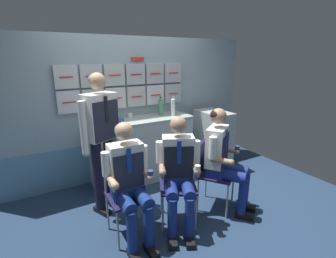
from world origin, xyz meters
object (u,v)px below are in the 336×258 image
Objects in this scene: folding_chair_by_counter at (209,167)px; espresso_cup_small at (121,119)px; crew_member_standing at (101,132)px; water_bottle_blue_cap at (173,107)px; folding_chair_right at (177,176)px; service_trolley at (213,137)px; crew_member_left at (129,179)px; folding_chair_left at (124,185)px; crew_member_right at (179,169)px; crew_member_by_counter at (223,156)px; snack_banana at (102,121)px.

folding_chair_by_counter is 1.39m from espresso_cup_small.
crew_member_standing is 0.66m from espresso_cup_small.
water_bottle_blue_cap is at bearing -0.95° from espresso_cup_small.
folding_chair_right is at bearing -77.01° from espresso_cup_small.
service_trolley is at bearing 35.30° from folding_chair_right.
water_bottle_blue_cap is (1.20, 1.15, 0.41)m from crew_member_left.
folding_chair_left is at bearing -140.74° from water_bottle_blue_cap.
crew_member_standing reaches higher than folding_chair_by_counter.
crew_member_right reaches higher than folding_chair_right.
folding_chair_left is at bearing 169.29° from crew_member_by_counter.
espresso_cup_small reaches higher than snack_banana.
crew_member_standing is 1.37m from water_bottle_blue_cap.
crew_member_standing is (-0.07, 0.50, 0.47)m from folding_chair_left.
crew_member_by_counter is (1.18, -0.06, 0.02)m from crew_member_left.
crew_member_standing is 22.83× the size of espresso_cup_small.
folding_chair_right is 1.21m from espresso_cup_small.
crew_member_left is 1.18m from crew_member_by_counter.
water_bottle_blue_cap is at bearing 60.91° from folding_chair_right.
service_trolley is 0.77× the size of crew_member_right.
snack_banana is at bearing 173.76° from water_bottle_blue_cap.
folding_chair_by_counter is at bearing -26.96° from crew_member_standing.
crew_member_by_counter is 1.72m from snack_banana.
crew_member_by_counter is 0.76× the size of crew_member_standing.
crew_member_left is 4.25× the size of water_bottle_blue_cap.
folding_chair_left is 1.00× the size of folding_chair_right.
crew_member_by_counter is (1.18, -0.22, 0.18)m from folding_chair_left.
water_bottle_blue_cap is at bearing 61.25° from crew_member_right.
snack_banana is (-0.25, 0.11, -0.02)m from espresso_cup_small.
crew_member_right is 0.59m from folding_chair_by_counter.
water_bottle_blue_cap reaches higher than folding_chair_by_counter.
service_trolley is 0.57× the size of crew_member_standing.
espresso_cup_small reaches higher than folding_chair_right.
folding_chair_by_counter is (1.09, 0.07, -0.15)m from crew_member_left.
water_bottle_blue_cap is 1.11m from snack_banana.
espresso_cup_small is at bearing -22.89° from snack_banana.
folding_chair_right is 0.23m from crew_member_right.
crew_member_by_counter is 1.50m from espresso_cup_small.
folding_chair_right is 0.51× the size of crew_member_standing.
crew_member_standing is (-1.15, 0.59, 0.47)m from folding_chair_by_counter.
crew_member_by_counter is (0.09, -0.13, 0.18)m from folding_chair_by_counter.
service_trolley is 2.19m from crew_member_left.
crew_member_by_counter reaches higher than crew_member_right.
service_trolley is 0.76× the size of crew_member_by_counter.
service_trolley reaches higher than folding_chair_right.
folding_chair_right and folding_chair_by_counter have the same top height.
snack_banana reaches higher than folding_chair_left.
snack_banana reaches higher than folding_chair_by_counter.
espresso_cup_small reaches higher than folding_chair_left.
folding_chair_right is 0.67× the size of crew_member_by_counter.
crew_member_by_counter reaches higher than service_trolley.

